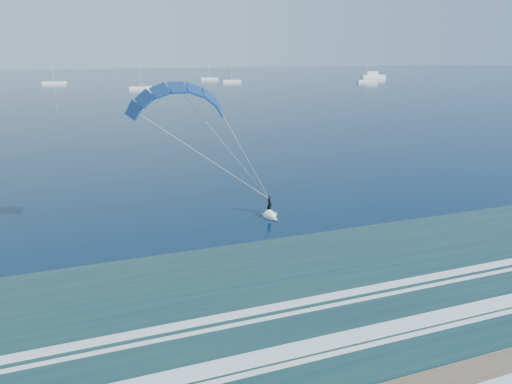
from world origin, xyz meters
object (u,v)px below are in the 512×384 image
Objects in this scene: sailboat_5 at (231,81)px; sailboat_2 at (54,83)px; sailboat_6 at (366,81)px; sailboat_4 at (209,78)px; kitesurfer_rig at (230,152)px; motor_yacht at (372,76)px; sailboat_3 at (141,88)px.

sailboat_2 is at bearing 168.76° from sailboat_5.
sailboat_2 is 151.20m from sailboat_6.
sailboat_4 is 1.00× the size of sailboat_5.
motor_yacht is at bearing 54.00° from kitesurfer_rig.
sailboat_2 is (-25.31, 207.28, -6.21)m from kitesurfer_rig.
sailboat_2 is 1.10× the size of sailboat_3.
sailboat_5 is (47.61, 31.62, -0.00)m from sailboat_3.
sailboat_2 is 59.40m from sailboat_3.
kitesurfer_rig is 224.30m from sailboat_4.
sailboat_4 is (-89.49, 22.58, -0.92)m from motor_yacht.
sailboat_6 is (68.63, -48.49, -0.00)m from sailboat_4.
motor_yacht is 137.16m from sailboat_3.
sailboat_6 is (63.84, -21.38, -0.00)m from sailboat_5.
sailboat_2 reaches higher than sailboat_4.
sailboat_6 reaches higher than motor_yacht.
kitesurfer_rig is at bearing -103.53° from sailboat_4.
sailboat_4 is at bearing 53.91° from sailboat_3.
sailboat_4 is 84.03m from sailboat_6.
sailboat_3 is 57.16m from sailboat_5.
sailboat_5 is at bearing -11.24° from sailboat_2.
sailboat_2 reaches higher than motor_yacht.
sailboat_4 is (77.78, 10.71, -0.01)m from sailboat_2.
kitesurfer_rig is 1.14× the size of sailboat_3.
sailboat_4 reaches higher than sailboat_5.
motor_yacht is (141.96, 195.40, -5.29)m from kitesurfer_rig.
sailboat_2 is 1.09× the size of sailboat_5.
sailboat_3 is 0.99× the size of sailboat_6.
sailboat_2 reaches higher than sailboat_3.
sailboat_2 is 84.18m from sailboat_5.
sailboat_4 is 27.54m from sailboat_5.
sailboat_2 is at bearing 96.96° from kitesurfer_rig.
sailboat_3 is 0.99× the size of sailboat_5.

